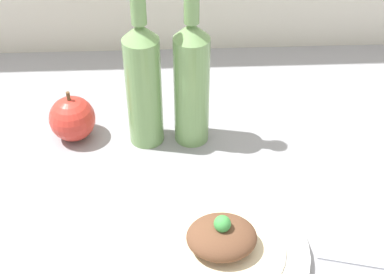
{
  "coord_description": "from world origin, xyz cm",
  "views": [
    {
      "loc": [
        1.12,
        -53.06,
        61.09
      ],
      "look_at": [
        3.86,
        7.5,
        11.04
      ],
      "focal_mm": 50.0,
      "sensor_mm": 36.0,
      "label": 1
    }
  ],
  "objects_px": {
    "plate": "(221,251)",
    "cider_bottle_right": "(192,79)",
    "apple": "(72,119)",
    "cider_bottle_left": "(143,81)",
    "plated_food": "(221,240)"
  },
  "relations": [
    {
      "from": "plate",
      "to": "cider_bottle_right",
      "type": "distance_m",
      "value": 0.29
    },
    {
      "from": "apple",
      "to": "cider_bottle_left",
      "type": "bearing_deg",
      "value": -4.97
    },
    {
      "from": "plate",
      "to": "apple",
      "type": "xyz_separation_m",
      "value": [
        -0.24,
        0.28,
        0.03
      ]
    },
    {
      "from": "cider_bottle_left",
      "to": "plated_food",
      "type": "bearing_deg",
      "value": -67.83
    },
    {
      "from": "cider_bottle_right",
      "to": "cider_bottle_left",
      "type": "bearing_deg",
      "value": 180.0
    },
    {
      "from": "plate",
      "to": "apple",
      "type": "height_order",
      "value": "apple"
    },
    {
      "from": "cider_bottle_right",
      "to": "apple",
      "type": "xyz_separation_m",
      "value": [
        -0.21,
        0.01,
        -0.08
      ]
    },
    {
      "from": "cider_bottle_right",
      "to": "apple",
      "type": "distance_m",
      "value": 0.23
    },
    {
      "from": "plated_food",
      "to": "apple",
      "type": "xyz_separation_m",
      "value": [
        -0.24,
        0.28,
        0.0
      ]
    },
    {
      "from": "apple",
      "to": "cider_bottle_right",
      "type": "bearing_deg",
      "value": -3.08
    },
    {
      "from": "plated_food",
      "to": "cider_bottle_left",
      "type": "xyz_separation_m",
      "value": [
        -0.11,
        0.27,
        0.09
      ]
    },
    {
      "from": "plated_food",
      "to": "apple",
      "type": "relative_size",
      "value": 1.86
    },
    {
      "from": "plated_food",
      "to": "cider_bottle_left",
      "type": "bearing_deg",
      "value": 112.17
    },
    {
      "from": "plated_food",
      "to": "apple",
      "type": "bearing_deg",
      "value": 130.55
    },
    {
      "from": "plate",
      "to": "apple",
      "type": "bearing_deg",
      "value": 130.55
    }
  ]
}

